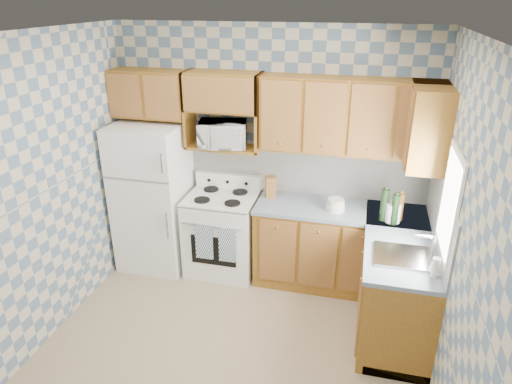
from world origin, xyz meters
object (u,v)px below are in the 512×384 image
stove_body (223,234)px  refrigerator (153,197)px  microwave (223,134)px  electric_kettle (393,213)px

stove_body → refrigerator: bearing=-178.2°
microwave → electric_kettle: microwave is taller
stove_body → microwave: bearing=93.1°
refrigerator → stove_body: 0.89m
microwave → refrigerator: bearing=179.1°
microwave → electric_kettle: size_ratio=2.68×
refrigerator → microwave: bearing=10.7°
refrigerator → electric_kettle: refrigerator is taller
refrigerator → microwave: (0.80, 0.15, 0.75)m
refrigerator → electric_kettle: (2.60, -0.14, 0.17)m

